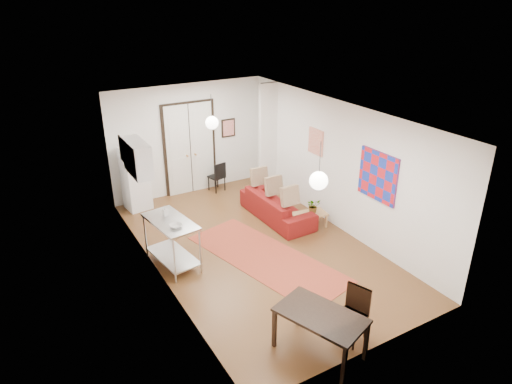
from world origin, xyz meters
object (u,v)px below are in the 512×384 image
fridge (135,178)px  dining_chair_near (348,309)px  sofa (277,206)px  dining_table (321,319)px  dining_chair_far (348,309)px  coffee_table (309,215)px  black_side_chair (215,173)px  kitchen_counter (172,236)px

fridge → dining_chair_near: 6.39m
sofa → dining_table: size_ratio=1.47×
sofa → dining_chair_far: dining_chair_far is taller
sofa → dining_chair_near: bearing=161.8°
coffee_table → dining_chair_far: bearing=-116.9°
sofa → dining_chair_far: size_ratio=2.42×
sofa → fridge: bearing=49.8°
sofa → dining_chair_far: (-1.25, -3.99, 0.20)m
dining_chair_near → dining_chair_far: (0.00, 0.00, 0.00)m
fridge → black_side_chair: (2.18, 0.08, -0.32)m
black_side_chair → dining_chair_far: bearing=70.4°
kitchen_counter → fridge: size_ratio=0.85×
sofa → dining_chair_far: 4.18m
fridge → coffee_table: bearing=-51.3°
dining_table → dining_chair_near: 0.62m
dining_chair_far → dining_chair_near: bearing=0.0°
fridge → dining_chair_far: (1.46, -6.21, -0.28)m
fridge → dining_chair_near: bearing=-84.2°
coffee_table → fridge: size_ratio=0.53×
sofa → coffee_table: bearing=-153.3°
coffee_table → dining_chair_far: (-1.64, -3.23, 0.21)m
black_side_chair → fridge: bearing=-11.1°
sofa → black_side_chair: (-0.53, 2.30, 0.16)m
coffee_table → black_side_chair: (-0.92, 3.06, 0.17)m
coffee_table → kitchen_counter: size_ratio=0.62×
coffee_table → kitchen_counter: kitchen_counter is taller
fridge → black_side_chair: 2.21m
kitchen_counter → dining_chair_near: (1.62, -3.31, -0.13)m
fridge → dining_table: (0.86, -6.30, -0.16)m
black_side_chair → kitchen_counter: bearing=38.7°
kitchen_counter → dining_chair_far: 3.69m
dining_table → black_side_chair: bearing=78.3°
coffee_table → dining_chair_near: size_ratio=0.95×
coffee_table → fridge: 4.33m
coffee_table → dining_table: bearing=-124.0°
sofa → fridge: fridge is taller
dining_table → dining_chair_far: 0.62m
coffee_table → kitchen_counter: bearing=178.6°
kitchen_counter → sofa: bearing=5.3°
dining_chair_near → black_side_chair: (0.72, 6.29, -0.04)m
dining_table → black_side_chair: size_ratio=1.79×
sofa → fridge: 3.54m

